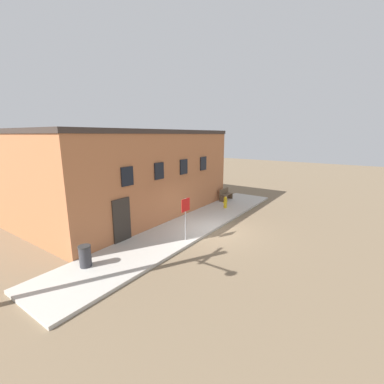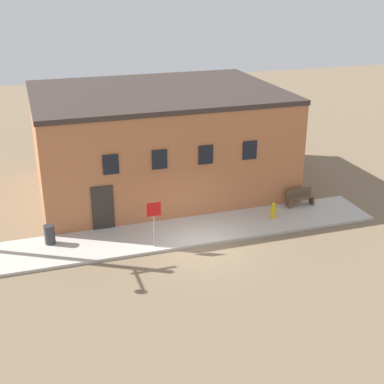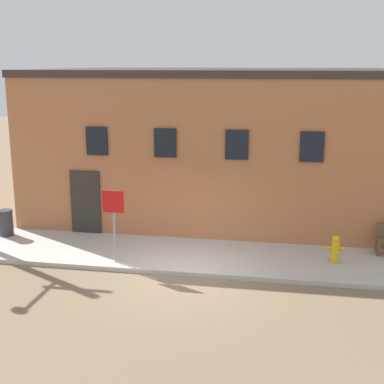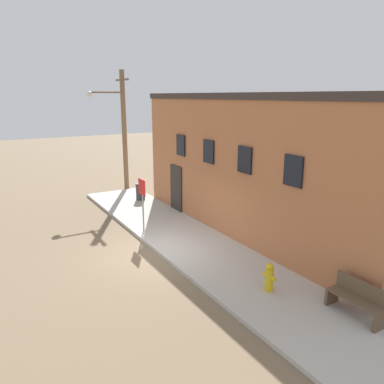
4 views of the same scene
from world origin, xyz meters
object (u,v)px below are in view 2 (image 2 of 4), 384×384
object	(u,v)px
stop_sign	(154,216)
trash_bin	(50,235)
fire_hydrant	(273,210)
bench	(300,197)

from	to	relation	value
stop_sign	trash_bin	world-z (taller)	stop_sign
fire_hydrant	stop_sign	distance (m)	6.25
stop_sign	bench	size ratio (longest dim) A/B	1.47
stop_sign	bench	distance (m)	8.35
fire_hydrant	bench	xyz separation A→B (m)	(1.96, 1.00, 0.02)
bench	trash_bin	distance (m)	12.27
fire_hydrant	stop_sign	bearing A→B (deg)	-170.19
stop_sign	bench	world-z (taller)	stop_sign
stop_sign	trash_bin	xyz separation A→B (m)	(-4.23, 1.68, -1.00)
bench	trash_bin	world-z (taller)	bench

